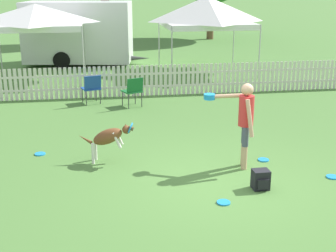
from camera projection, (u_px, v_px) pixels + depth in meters
The scene contains 14 objects.
ground_plane at pixel (219, 181), 8.28m from camera, with size 240.00×240.00×0.00m, color #4C7A38.
handler_person at pixel (243, 115), 8.62m from camera, with size 0.88×0.83×1.62m.
leaping_dog at pixel (109, 137), 8.99m from camera, with size 1.10×0.46×0.82m.
frisbee_near_handler at pixel (224, 202), 7.45m from camera, with size 0.22×0.22×0.02m.
frisbee_near_dog at pixel (263, 160), 9.23m from camera, with size 0.22×0.22×0.02m.
frisbee_midfield at pixel (332, 177), 8.42m from camera, with size 0.22×0.22×0.02m.
frisbee_far_scatter at pixel (40, 154), 9.55m from camera, with size 0.22×0.22×0.02m.
backpack_on_grass at pixel (261, 180), 7.92m from camera, with size 0.28×0.27×0.34m.
picket_fence at pixel (163, 80), 14.41m from camera, with size 18.16×0.04×0.95m.
folding_chair_blue_left at pixel (133, 89), 13.02m from camera, with size 0.63×0.64×0.85m.
folding_chair_center at pixel (92, 87), 13.36m from camera, with size 0.60×0.62×0.84m.
canopy_tent_main at pixel (207, 12), 17.68m from camera, with size 3.24×3.24×2.86m.
canopy_tent_secondary at pixel (36, 16), 16.32m from camera, with size 3.24×3.24×2.64m.
equipment_trailer at pixel (79, 32), 19.61m from camera, with size 5.27×2.90×2.59m.
Camera 1 is at (-2.11, -7.38, 3.38)m, focal length 50.00 mm.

